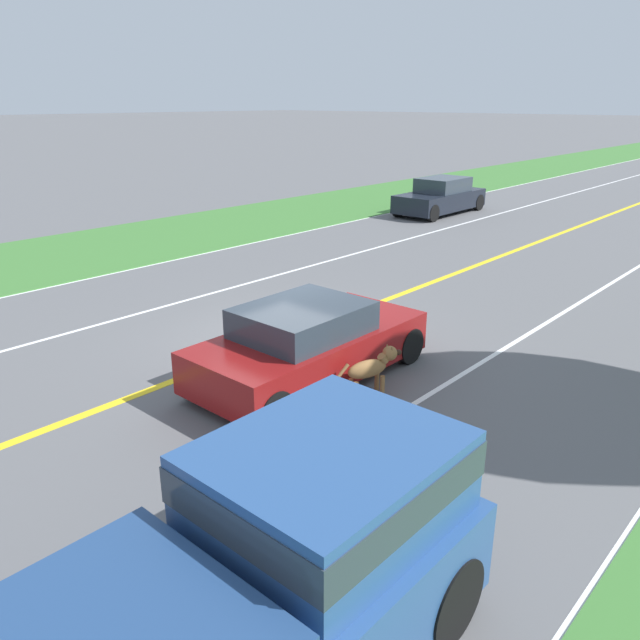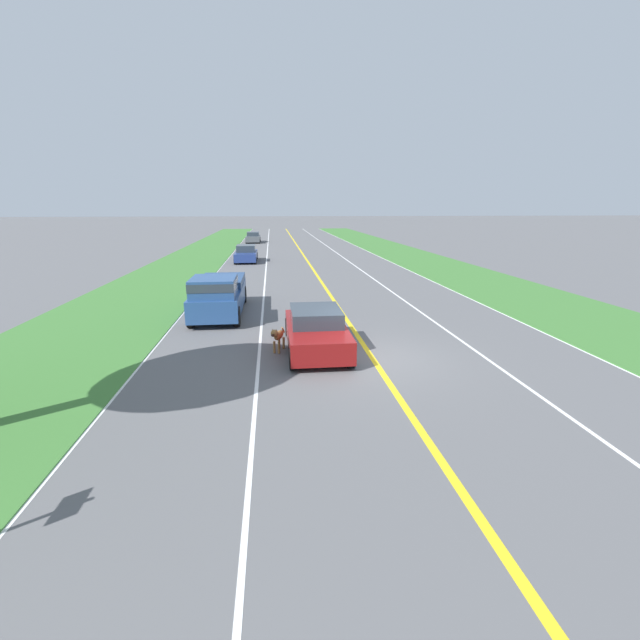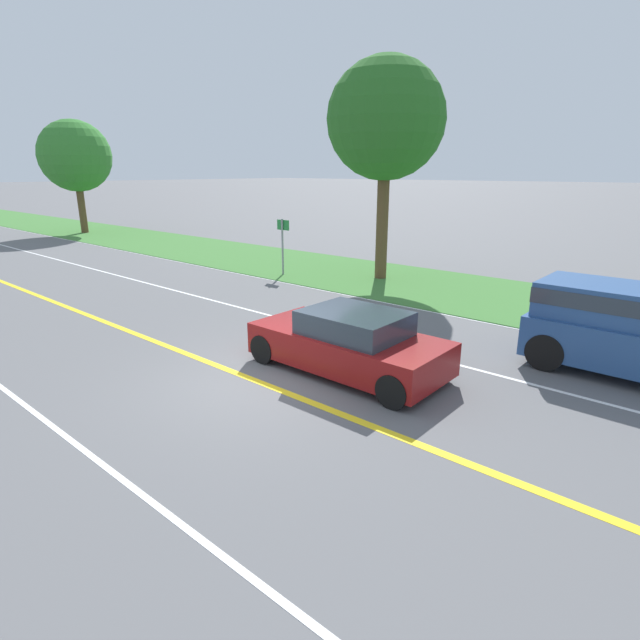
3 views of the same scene
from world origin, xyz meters
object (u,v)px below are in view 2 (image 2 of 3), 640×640
ego_car (316,331)px  dog (278,336)px  car_trailing_mid (253,238)px  pickup_truck (219,294)px  car_trailing_near (246,254)px

ego_car → dog: bearing=5.4°
car_trailing_mid → ego_car: bearing=94.9°
pickup_truck → car_trailing_near: 18.66m
pickup_truck → car_trailing_mid: bearing=-89.9°
ego_car → pickup_truck: pickup_truck is taller
dog → pickup_truck: size_ratio=0.22×
dog → car_trailing_near: bearing=-65.1°
pickup_truck → car_trailing_near: bearing=-90.4°
ego_car → pickup_truck: size_ratio=0.77×
pickup_truck → dog: bearing=115.3°
dog → ego_car: bearing=-155.2°
car_trailing_near → dog: bearing=95.5°
ego_car → dog: (1.25, 0.12, -0.10)m
dog → car_trailing_mid: car_trailing_mid is taller
dog → car_trailing_mid: bearing=-67.4°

